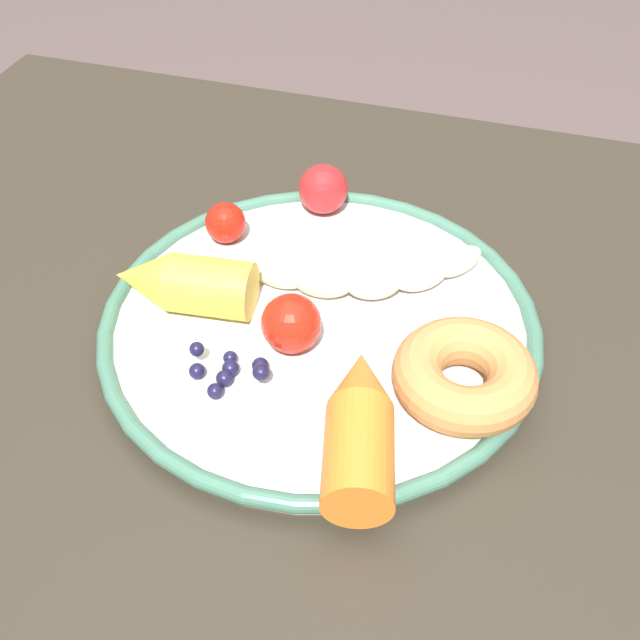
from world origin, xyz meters
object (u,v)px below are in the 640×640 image
object	(u,v)px
carrot_yellow	(183,283)
donut	(465,375)
banana	(372,276)
carrot_orange	(360,424)
tomato_far	(323,189)
tomato_near	(285,322)
tomato_mid	(225,223)
plate	(320,323)
dining_table	(293,451)
blueberry_pile	(229,370)

from	to	relation	value
carrot_yellow	donut	size ratio (longest dim) A/B	1.13
banana	donut	world-z (taller)	donut
carrot_yellow	donut	world-z (taller)	carrot_yellow
carrot_orange	tomato_far	xyz separation A→B (m)	(-0.09, 0.23, -0.00)
carrot_orange	tomato_near	distance (m)	0.10
banana	tomato_mid	bearing A→B (deg)	169.03
plate	carrot_yellow	xyz separation A→B (m)	(-0.10, -0.01, 0.02)
carrot_yellow	tomato_mid	bearing A→B (deg)	90.66
dining_table	tomato_near	xyz separation A→B (m)	(-0.00, 0.01, 0.14)
carrot_orange	blueberry_pile	xyz separation A→B (m)	(-0.10, 0.03, -0.01)
carrot_orange	blueberry_pile	distance (m)	0.10
dining_table	carrot_orange	world-z (taller)	carrot_orange
carrot_yellow	tomato_far	distance (m)	0.16
carrot_yellow	plate	bearing A→B (deg)	7.73
carrot_orange	donut	bearing A→B (deg)	49.03
dining_table	carrot_orange	xyz separation A→B (m)	(0.07, -0.06, 0.14)
plate	tomato_mid	world-z (taller)	tomato_mid
donut	blueberry_pile	distance (m)	0.16
tomato_far	tomato_mid	bearing A→B (deg)	-135.65
donut	tomato_near	world-z (taller)	tomato_near
tomato_mid	donut	bearing A→B (deg)	-26.95
plate	carrot_orange	distance (m)	0.12
plate	carrot_orange	bearing A→B (deg)	-61.12
dining_table	donut	xyz separation A→B (m)	(0.12, 0.00, 0.13)
plate	blueberry_pile	bearing A→B (deg)	-120.93
donut	tomato_mid	xyz separation A→B (m)	(-0.21, 0.11, 0.00)
tomato_far	blueberry_pile	bearing A→B (deg)	-91.56
banana	blueberry_pile	bearing A→B (deg)	-121.05
banana	tomato_far	distance (m)	0.11
dining_table	carrot_orange	bearing A→B (deg)	-42.97
dining_table	tomato_far	bearing A→B (deg)	98.52
dining_table	donut	world-z (taller)	donut
dining_table	carrot_yellow	size ratio (longest dim) A/B	8.50
blueberry_pile	tomato_near	world-z (taller)	tomato_near
donut	tomato_mid	bearing A→B (deg)	153.05
tomato_mid	plate	bearing A→B (deg)	-34.56
tomato_far	donut	bearing A→B (deg)	-49.04
banana	tomato_far	size ratio (longest dim) A/B	4.17
plate	tomato_far	world-z (taller)	tomato_far
carrot_orange	dining_table	bearing A→B (deg)	137.03
carrot_yellow	tomato_mid	size ratio (longest dim) A/B	3.23
banana	donut	xyz separation A→B (m)	(0.08, -0.08, 0.00)
plate	carrot_yellow	distance (m)	0.10
tomato_near	tomato_mid	distance (m)	0.13
carrot_orange	donut	size ratio (longest dim) A/B	1.30
tomato_near	dining_table	bearing A→B (deg)	-60.32
dining_table	plate	world-z (taller)	plate
carrot_orange	tomato_near	bearing A→B (deg)	135.41
tomato_mid	banana	bearing A→B (deg)	-10.97
plate	carrot_yellow	bearing A→B (deg)	-172.27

